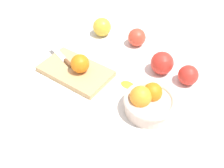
# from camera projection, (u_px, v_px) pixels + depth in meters

# --- Properties ---
(ground_plane) EXTENTS (2.40, 2.40, 0.00)m
(ground_plane) POSITION_uv_depth(u_px,v_px,m) (116.00, 75.00, 0.99)
(ground_plane) COLOR silver
(bowl) EXTENTS (0.16, 0.16, 0.10)m
(bowl) POSITION_uv_depth(u_px,v_px,m) (149.00, 102.00, 0.85)
(bowl) COLOR beige
(bowl) RESTS_ON ground_plane
(cutting_board) EXTENTS (0.27, 0.17, 0.02)m
(cutting_board) POSITION_uv_depth(u_px,v_px,m) (76.00, 71.00, 0.99)
(cutting_board) COLOR tan
(cutting_board) RESTS_ON ground_plane
(orange_on_board) EXTENTS (0.07, 0.07, 0.07)m
(orange_on_board) POSITION_uv_depth(u_px,v_px,m) (80.00, 64.00, 0.96)
(orange_on_board) COLOR orange
(orange_on_board) RESTS_ON cutting_board
(knife) EXTENTS (0.15, 0.08, 0.01)m
(knife) POSITION_uv_depth(u_px,v_px,m) (64.00, 59.00, 1.02)
(knife) COLOR silver
(knife) RESTS_ON cutting_board
(apple_front_left) EXTENTS (0.08, 0.08, 0.08)m
(apple_front_left) POSITION_uv_depth(u_px,v_px,m) (162.00, 63.00, 0.98)
(apple_front_left) COLOR red
(apple_front_left) RESTS_ON ground_plane
(apple_front_center) EXTENTS (0.07, 0.07, 0.07)m
(apple_front_center) POSITION_uv_depth(u_px,v_px,m) (137.00, 37.00, 1.10)
(apple_front_center) COLOR #D6422D
(apple_front_center) RESTS_ON ground_plane
(apple_front_left_2) EXTENTS (0.07, 0.07, 0.07)m
(apple_front_left_2) POSITION_uv_depth(u_px,v_px,m) (188.00, 75.00, 0.94)
(apple_front_left_2) COLOR red
(apple_front_left_2) RESTS_ON ground_plane
(apple_front_right) EXTENTS (0.08, 0.08, 0.08)m
(apple_front_right) POSITION_uv_depth(u_px,v_px,m) (102.00, 27.00, 1.15)
(apple_front_right) COLOR gold
(apple_front_right) RESTS_ON ground_plane
(citrus_peel) EXTENTS (0.05, 0.04, 0.01)m
(citrus_peel) POSITION_uv_depth(u_px,v_px,m) (128.00, 84.00, 0.95)
(citrus_peel) COLOR orange
(citrus_peel) RESTS_ON ground_plane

